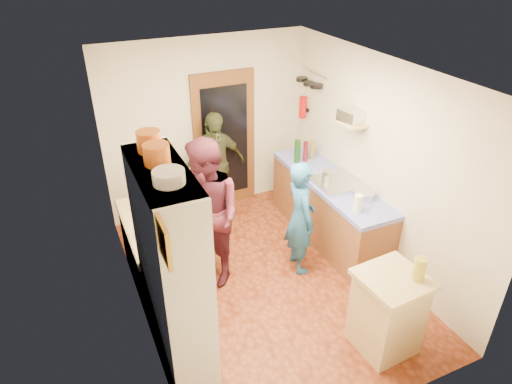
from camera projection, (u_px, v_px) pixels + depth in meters
floor at (265, 280)px, 5.69m from camera, size 3.00×4.00×0.02m
ceiling at (268, 71)px, 4.39m from camera, size 3.00×4.00×0.02m
wall_back at (207, 127)px, 6.63m from camera, size 3.00×0.02×2.60m
wall_front at (381, 308)px, 3.45m from camera, size 3.00×0.02×2.60m
wall_left at (129, 220)px, 4.50m from camera, size 0.02×4.00×2.60m
wall_right at (378, 164)px, 5.58m from camera, size 0.02×4.00×2.60m
door_frame at (225, 141)px, 6.81m from camera, size 0.95×0.06×2.10m
door_glass at (225, 142)px, 6.78m from camera, size 0.70×0.02×1.70m
hutch_body at (173, 279)px, 4.04m from camera, size 0.40×1.20×2.20m
hutch_top_shelf at (161, 171)px, 3.50m from camera, size 0.40×1.14×0.04m
plate_stack at (169, 177)px, 3.26m from camera, size 0.24×0.24×0.10m
orange_pot_a at (157, 154)px, 3.52m from camera, size 0.21×0.21×0.17m
orange_pot_b at (149, 141)px, 3.72m from camera, size 0.20×0.20×0.18m
left_counter_base at (158, 257)px, 5.40m from camera, size 0.60×1.40×0.85m
left_counter_top at (154, 225)px, 5.18m from camera, size 0.64×1.44×0.05m
toaster at (166, 234)px, 4.84m from camera, size 0.25×0.19×0.17m
kettle at (153, 228)px, 4.93m from camera, size 0.19×0.19×0.19m
orange_bowl at (159, 215)px, 5.22m from camera, size 0.28×0.28×0.10m
chopping_board at (143, 197)px, 5.65m from camera, size 0.33×0.26×0.02m
right_counter_base at (328, 211)px, 6.30m from camera, size 0.60×2.20×0.84m
right_counter_top at (331, 182)px, 6.08m from camera, size 0.62×2.22×0.06m
hob at (336, 183)px, 5.96m from camera, size 0.55×0.58×0.04m
pot_on_hob at (329, 175)px, 5.99m from camera, size 0.18×0.18×0.12m
bottle_a at (297, 151)px, 6.46m from camera, size 0.10×0.10×0.33m
bottle_b at (306, 151)px, 6.51m from camera, size 0.09×0.09×0.29m
bottle_c at (312, 149)px, 6.58m from camera, size 0.09×0.09×0.29m
paper_towel at (358, 204)px, 5.33m from camera, size 0.11×0.11×0.22m
mixing_bowl at (364, 195)px, 5.63m from camera, size 0.29×0.29×0.10m
island_base at (387, 314)px, 4.59m from camera, size 0.58×0.58×0.86m
island_top at (394, 279)px, 4.36m from camera, size 0.66×0.66×0.05m
cutting_board at (386, 277)px, 4.37m from camera, size 0.37×0.30×0.02m
oil_jar at (419, 269)px, 4.27m from camera, size 0.13×0.13×0.24m
pan_rail at (314, 73)px, 6.40m from camera, size 0.02×0.65×0.02m
pan_hang_a at (316, 86)px, 6.30m from camera, size 0.18×0.18×0.05m
pan_hang_b at (309, 84)px, 6.47m from camera, size 0.16×0.16×0.05m
pan_hang_c at (302, 79)px, 6.62m from camera, size 0.17×0.17×0.05m
wall_shelf at (350, 123)px, 5.69m from camera, size 0.26×0.42×0.03m
radio at (351, 116)px, 5.64m from camera, size 0.26×0.33×0.15m
ext_bracket at (306, 110)px, 6.84m from camera, size 0.06×0.10×0.04m
fire_extinguisher at (303, 107)px, 6.79m from camera, size 0.11×0.11×0.32m
picture_frame at (164, 243)px, 2.91m from camera, size 0.03×0.25×0.30m
person_hob at (303, 218)px, 5.55m from camera, size 0.42×0.58×1.49m
person_left at (208, 212)px, 5.33m from camera, size 0.91×1.05×1.84m
person_back at (216, 167)px, 6.58m from camera, size 1.02×0.55×1.65m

